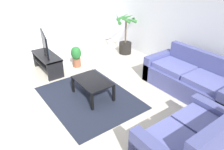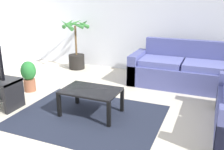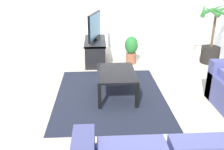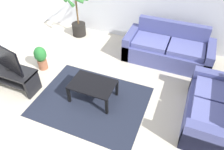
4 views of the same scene
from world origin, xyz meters
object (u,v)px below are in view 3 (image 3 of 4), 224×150
at_px(potted_palm, 212,41).
at_px(coffee_table, 116,75).
at_px(tv, 95,26).
at_px(potted_plant_small, 131,49).
at_px(tv_stand, 95,48).

bearing_deg(potted_palm, coffee_table, -54.97).
xyz_separation_m(tv, potted_plant_small, (0.18, 0.77, -0.46)).
distance_m(potted_palm, potted_plant_small, 1.73).
relative_size(tv_stand, coffee_table, 1.26).
relative_size(tv, potted_plant_small, 1.60).
distance_m(tv_stand, coffee_table, 1.77).
distance_m(tv, coffee_table, 1.83).
height_order(coffee_table, potted_plant_small, potted_plant_small).
relative_size(tv_stand, potted_plant_small, 1.85).
bearing_deg(tv_stand, potted_palm, 84.71).
bearing_deg(potted_plant_small, coffee_table, -15.57).
bearing_deg(tv, coffee_table, 10.78).
bearing_deg(tv, potted_palm, 84.72).
bearing_deg(tv_stand, coffee_table, 10.87).
xyz_separation_m(coffee_table, potted_palm, (-1.51, 2.16, 0.13)).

